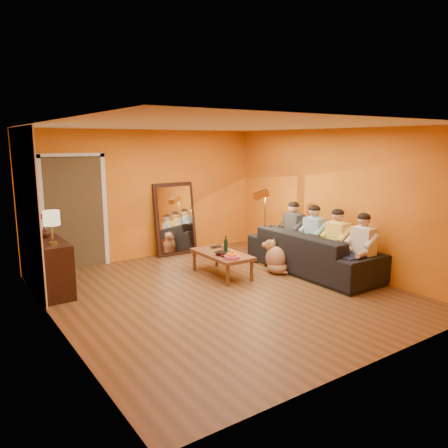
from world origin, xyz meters
TOP-DOWN VIEW (x-y plane):
  - room_shell at (0.00, 0.37)m, footprint 5.00×5.50m
  - white_accent at (-2.48, 1.75)m, footprint 0.02×1.90m
  - doorway_recess at (-1.50, 2.83)m, footprint 1.06×0.30m
  - door_jamb_left at (-2.07, 2.71)m, footprint 0.08×0.06m
  - door_jamb_right at (-0.93, 2.71)m, footprint 0.08×0.06m
  - door_header at (-1.50, 2.71)m, footprint 1.22×0.06m
  - mirror_frame at (0.55, 2.63)m, footprint 0.92×0.27m
  - mirror_glass at (0.55, 2.59)m, footprint 0.78×0.21m
  - sideboard at (-2.24, 1.55)m, footprint 0.44×1.18m
  - table_lamp at (-2.24, 1.25)m, footprint 0.24×0.24m
  - sofa at (2.00, 0.03)m, footprint 2.61×1.02m
  - coffee_table at (0.50, 0.78)m, footprint 0.63×1.22m
  - floor_lamp at (1.58, 0.90)m, footprint 0.37×0.34m
  - dog at (1.40, 0.36)m, footprint 0.54×0.63m
  - person_far_left at (2.13, -0.97)m, footprint 0.70×0.44m
  - person_mid_left at (2.13, -0.42)m, footprint 0.70×0.44m
  - person_mid_right at (2.13, 0.13)m, footprint 0.70×0.44m
  - person_far_right at (2.13, 0.68)m, footprint 0.70×0.44m
  - fruit_bowl at (0.40, 0.33)m, footprint 0.26×0.26m
  - wine_bottle at (0.55, 0.73)m, footprint 0.07×0.07m
  - tumbler at (0.62, 0.90)m, footprint 0.14×0.14m
  - laptop at (0.68, 1.13)m, footprint 0.34×0.24m
  - book_lower at (0.32, 0.58)m, footprint 0.21×0.26m
  - book_mid at (0.33, 0.59)m, footprint 0.20×0.26m
  - book_upper at (0.32, 0.57)m, footprint 0.26×0.29m
  - vase at (-2.24, 1.80)m, footprint 0.17×0.17m
  - flowers at (-2.24, 1.80)m, footprint 0.17×0.17m

SIDE VIEW (x-z plane):
  - coffee_table at x=0.50m, z-range 0.00..0.42m
  - dog at x=1.40m, z-range 0.00..0.63m
  - sofa at x=2.00m, z-range 0.00..0.76m
  - sideboard at x=-2.24m, z-range 0.00..0.85m
  - book_lower at x=0.32m, z-range 0.42..0.44m
  - laptop at x=0.68m, z-range 0.42..0.45m
  - book_mid at x=0.33m, z-range 0.44..0.46m
  - tumbler at x=0.62m, z-range 0.42..0.52m
  - book_upper at x=0.32m, z-range 0.46..0.48m
  - fruit_bowl at x=0.40m, z-range 0.42..0.58m
  - wine_bottle at x=0.55m, z-range 0.42..0.73m
  - person_far_left at x=2.13m, z-range 0.00..1.22m
  - person_mid_left at x=2.13m, z-range 0.00..1.22m
  - person_mid_right at x=2.13m, z-range 0.00..1.22m
  - person_far_right at x=2.13m, z-range 0.00..1.22m
  - floor_lamp at x=1.58m, z-range 0.00..1.44m
  - mirror_frame at x=0.55m, z-range 0.00..1.52m
  - mirror_glass at x=0.55m, z-range 0.09..1.43m
  - vase at x=-2.24m, z-range 0.85..1.03m
  - doorway_recess at x=-1.50m, z-range 0.00..2.10m
  - door_jamb_left at x=-2.07m, z-range -0.05..2.15m
  - door_jamb_right at x=-0.93m, z-range -0.05..2.15m
  - table_lamp at x=-2.24m, z-range 0.85..1.36m
  - flowers at x=-2.24m, z-range 0.97..1.39m
  - room_shell at x=0.00m, z-range 0.00..2.60m
  - white_accent at x=-2.48m, z-range 0.01..2.59m
  - door_header at x=-1.50m, z-range 2.08..2.16m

